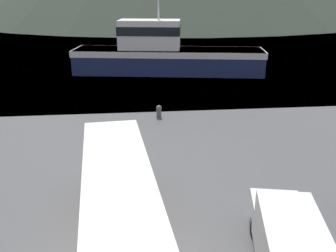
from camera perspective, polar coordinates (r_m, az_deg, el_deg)
The scene contains 5 objects.
water_surface at distance 148.82m, azimuth -5.58°, elevation 16.48°, with size 240.00×240.00×0.00m, color #475B6B.
tour_bus at distance 13.24m, azimuth -7.15°, elevation -14.33°, with size 3.53×13.14×3.21m.
delivery_van at distance 13.84m, azimuth 17.73°, elevation -16.39°, with size 3.11×6.00×2.36m.
fishing_boat at distance 44.21m, azimuth -0.54°, elevation 10.97°, with size 22.35×8.60×11.71m.
mooring_bollard at distance 28.59m, azimuth -1.40°, elevation 2.32°, with size 0.44×0.44×0.97m.
Camera 1 is at (-1.55, -5.82, 9.27)m, focal length 40.00 mm.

